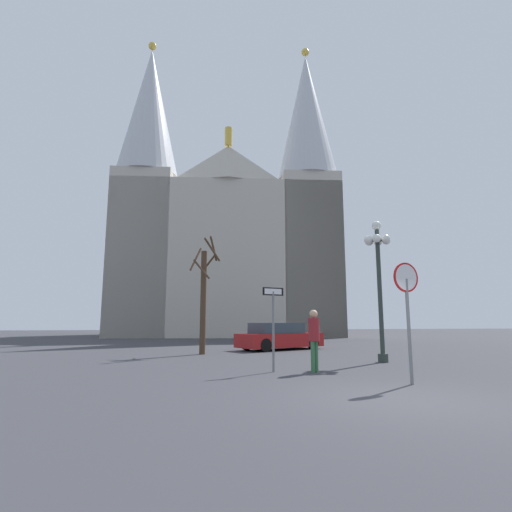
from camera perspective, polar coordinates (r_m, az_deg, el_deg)
The scene contains 8 objects.
ground_plane at distance 8.50m, azimuth 20.34°, elevation -18.63°, with size 120.00×120.00×0.00m, color #38383D.
cathedral at distance 40.74m, azimuth -4.03°, elevation 2.44°, with size 22.19×15.04×29.38m.
stop_sign at distance 10.42m, azimuth 20.66°, elevation -5.72°, with size 0.72×0.20×2.88m.
one_way_arrow_sign at distance 12.07m, azimuth 2.46°, elevation -8.74°, with size 0.68×0.27×2.46m.
street_lamp at distance 15.62m, azimuth 17.01°, elevation -1.50°, with size 1.03×0.94×5.20m.
bare_tree at distance 18.43m, azimuth -7.44°, elevation -5.56°, with size 1.43×1.43×5.27m.
parked_car_near_red at distance 21.11m, azimuth 3.31°, elevation -11.40°, with size 4.87×3.60×1.36m.
pedestrian_walking at distance 12.08m, azimuth 8.23°, elevation -10.89°, with size 0.32×0.32×1.79m.
Camera 1 is at (-4.03, -7.34, 1.48)m, focal length 28.18 mm.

